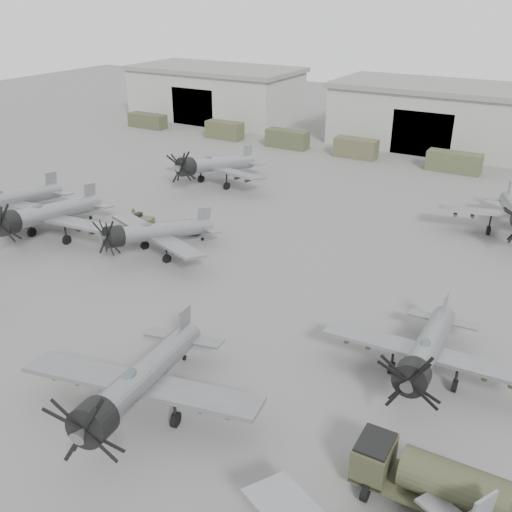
{
  "coord_description": "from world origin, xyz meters",
  "views": [
    {
      "loc": [
        19.38,
        -22.04,
        20.85
      ],
      "look_at": [
        -0.3,
        11.54,
        2.5
      ],
      "focal_mm": 40.0,
      "sensor_mm": 36.0,
      "label": 1
    }
  ],
  "objects_px": {
    "aircraft_far_0": "(212,165)",
    "ground_crew": "(134,218)",
    "aircraft_mid_1": "(153,233)",
    "aircraft_extra_717": "(44,215)",
    "tug_trailer": "(157,224)",
    "aircraft_near_1": "(137,382)",
    "aircraft_mid_0": "(5,201)",
    "fuel_tanker": "(430,478)",
    "aircraft_mid_2": "(426,351)"
  },
  "relations": [
    {
      "from": "aircraft_mid_1",
      "to": "aircraft_far_0",
      "type": "xyz_separation_m",
      "value": [
        -6.46,
        18.35,
        0.33
      ]
    },
    {
      "from": "aircraft_mid_1",
      "to": "aircraft_far_0",
      "type": "relative_size",
      "value": 0.86
    },
    {
      "from": "aircraft_mid_1",
      "to": "aircraft_mid_2",
      "type": "bearing_deg",
      "value": 6.12
    },
    {
      "from": "aircraft_mid_0",
      "to": "aircraft_extra_717",
      "type": "distance_m",
      "value": 6.29
    },
    {
      "from": "aircraft_extra_717",
      "to": "ground_crew",
      "type": "xyz_separation_m",
      "value": [
        4.56,
        6.57,
        -1.57
      ]
    },
    {
      "from": "aircraft_extra_717",
      "to": "tug_trailer",
      "type": "height_order",
      "value": "aircraft_extra_717"
    },
    {
      "from": "aircraft_far_0",
      "to": "fuel_tanker",
      "type": "relative_size",
      "value": 2.01
    },
    {
      "from": "aircraft_mid_0",
      "to": "fuel_tanker",
      "type": "distance_m",
      "value": 45.65
    },
    {
      "from": "aircraft_mid_1",
      "to": "aircraft_mid_0",
      "type": "bearing_deg",
      "value": -155.33
    },
    {
      "from": "aircraft_mid_1",
      "to": "fuel_tanker",
      "type": "relative_size",
      "value": 1.73
    },
    {
      "from": "aircraft_far_0",
      "to": "tug_trailer",
      "type": "bearing_deg",
      "value": -68.63
    },
    {
      "from": "aircraft_near_1",
      "to": "aircraft_mid_2",
      "type": "xyz_separation_m",
      "value": [
        12.06,
        10.66,
        -0.2
      ]
    },
    {
      "from": "aircraft_near_1",
      "to": "aircraft_far_0",
      "type": "relative_size",
      "value": 0.96
    },
    {
      "from": "tug_trailer",
      "to": "ground_crew",
      "type": "height_order",
      "value": "ground_crew"
    },
    {
      "from": "ground_crew",
      "to": "fuel_tanker",
      "type": "bearing_deg",
      "value": -113.55
    },
    {
      "from": "aircraft_mid_0",
      "to": "aircraft_far_0",
      "type": "xyz_separation_m",
      "value": [
        10.26,
        19.98,
        -0.01
      ]
    },
    {
      "from": "aircraft_mid_1",
      "to": "aircraft_extra_717",
      "type": "distance_m",
      "value": 10.73
    },
    {
      "from": "aircraft_mid_2",
      "to": "fuel_tanker",
      "type": "height_order",
      "value": "aircraft_mid_2"
    },
    {
      "from": "aircraft_near_1",
      "to": "fuel_tanker",
      "type": "distance_m",
      "value": 14.81
    },
    {
      "from": "aircraft_mid_1",
      "to": "tug_trailer",
      "type": "height_order",
      "value": "aircraft_mid_1"
    },
    {
      "from": "aircraft_near_1",
      "to": "tug_trailer",
      "type": "relative_size",
      "value": 1.99
    },
    {
      "from": "aircraft_near_1",
      "to": "aircraft_mid_0",
      "type": "distance_m",
      "value": 32.76
    },
    {
      "from": "aircraft_mid_0",
      "to": "tug_trailer",
      "type": "distance_m",
      "value": 14.73
    },
    {
      "from": "tug_trailer",
      "to": "aircraft_far_0",
      "type": "bearing_deg",
      "value": 91.4
    },
    {
      "from": "aircraft_mid_0",
      "to": "aircraft_extra_717",
      "type": "bearing_deg",
      "value": -11.67
    },
    {
      "from": "aircraft_far_0",
      "to": "aircraft_extra_717",
      "type": "bearing_deg",
      "value": -91.32
    },
    {
      "from": "tug_trailer",
      "to": "ground_crew",
      "type": "distance_m",
      "value": 2.37
    },
    {
      "from": "aircraft_mid_2",
      "to": "aircraft_mid_0",
      "type": "bearing_deg",
      "value": 171.54
    },
    {
      "from": "aircraft_near_1",
      "to": "aircraft_mid_2",
      "type": "bearing_deg",
      "value": 29.14
    },
    {
      "from": "aircraft_extra_717",
      "to": "tug_trailer",
      "type": "xyz_separation_m",
      "value": [
        6.8,
        7.23,
        -2.01
      ]
    },
    {
      "from": "aircraft_mid_0",
      "to": "aircraft_mid_2",
      "type": "xyz_separation_m",
      "value": [
        41.33,
        -4.06,
        -0.3
      ]
    },
    {
      "from": "aircraft_mid_2",
      "to": "aircraft_far_0",
      "type": "bearing_deg",
      "value": 139.42
    },
    {
      "from": "aircraft_extra_717",
      "to": "aircraft_mid_2",
      "type": "bearing_deg",
      "value": -10.73
    },
    {
      "from": "aircraft_mid_1",
      "to": "aircraft_far_0",
      "type": "distance_m",
      "value": 19.46
    },
    {
      "from": "aircraft_mid_0",
      "to": "ground_crew",
      "type": "height_order",
      "value": "aircraft_mid_0"
    },
    {
      "from": "aircraft_mid_0",
      "to": "aircraft_mid_1",
      "type": "bearing_deg",
      "value": 0.28
    },
    {
      "from": "fuel_tanker",
      "to": "ground_crew",
      "type": "distance_m",
      "value": 37.86
    },
    {
      "from": "aircraft_far_0",
      "to": "ground_crew",
      "type": "relative_size",
      "value": 7.43
    },
    {
      "from": "aircraft_mid_2",
      "to": "aircraft_extra_717",
      "type": "xyz_separation_m",
      "value": [
        -35.08,
        3.36,
        0.3
      ]
    },
    {
      "from": "aircraft_extra_717",
      "to": "aircraft_mid_1",
      "type": "bearing_deg",
      "value": 7.25
    },
    {
      "from": "aircraft_near_1",
      "to": "ground_crew",
      "type": "xyz_separation_m",
      "value": [
        -18.46,
        20.59,
        -1.48
      ]
    },
    {
      "from": "aircraft_mid_1",
      "to": "aircraft_mid_2",
      "type": "distance_m",
      "value": 25.26
    },
    {
      "from": "aircraft_extra_717",
      "to": "aircraft_near_1",
      "type": "bearing_deg",
      "value": -36.61
    },
    {
      "from": "aircraft_mid_0",
      "to": "tug_trailer",
      "type": "xyz_separation_m",
      "value": [
        13.05,
        6.53,
        -2.01
      ]
    },
    {
      "from": "aircraft_near_1",
      "to": "aircraft_extra_717",
      "type": "distance_m",
      "value": 26.95
    },
    {
      "from": "aircraft_mid_1",
      "to": "tug_trailer",
      "type": "xyz_separation_m",
      "value": [
        -3.67,
        4.91,
        -1.67
      ]
    },
    {
      "from": "aircraft_near_1",
      "to": "aircraft_extra_717",
      "type": "xyz_separation_m",
      "value": [
        -23.02,
        14.02,
        0.1
      ]
    },
    {
      "from": "aircraft_mid_1",
      "to": "fuel_tanker",
      "type": "bearing_deg",
      "value": -8.39
    },
    {
      "from": "aircraft_far_0",
      "to": "aircraft_mid_1",
      "type": "bearing_deg",
      "value": -60.95
    },
    {
      "from": "aircraft_mid_0",
      "to": "aircraft_mid_1",
      "type": "height_order",
      "value": "aircraft_mid_0"
    }
  ]
}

